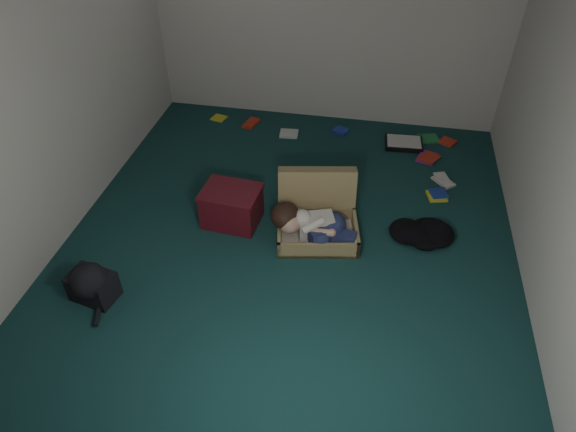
% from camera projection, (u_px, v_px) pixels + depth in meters
% --- Properties ---
extents(floor, '(4.50, 4.50, 0.00)m').
position_uv_depth(floor, '(291.00, 235.00, 4.72)').
color(floor, '#143939').
rests_on(floor, ground).
extents(wall_back, '(4.50, 0.00, 4.50)m').
position_uv_depth(wall_back, '(329.00, 10.00, 5.57)').
color(wall_back, silver).
rests_on(wall_back, ground).
extents(wall_front, '(4.50, 0.00, 4.50)m').
position_uv_depth(wall_front, '(196.00, 356.00, 2.19)').
color(wall_front, silver).
rests_on(wall_front, ground).
extents(wall_left, '(0.00, 4.50, 4.50)m').
position_uv_depth(wall_left, '(50.00, 85.00, 4.17)').
color(wall_left, silver).
rests_on(wall_left, ground).
extents(wall_right, '(0.00, 4.50, 4.50)m').
position_uv_depth(wall_right, '(572.00, 133.00, 3.59)').
color(wall_right, silver).
rests_on(wall_right, ground).
extents(suitcase, '(0.83, 0.82, 0.53)m').
position_uv_depth(suitcase, '(317.00, 215.00, 4.68)').
color(suitcase, '#9E8A57').
rests_on(suitcase, floor).
extents(person, '(0.80, 0.39, 0.33)m').
position_uv_depth(person, '(313.00, 225.00, 4.52)').
color(person, silver).
rests_on(person, suitcase).
extents(maroon_bin, '(0.55, 0.45, 0.36)m').
position_uv_depth(maroon_bin, '(232.00, 206.00, 4.75)').
color(maroon_bin, '#521019').
rests_on(maroon_bin, floor).
extents(backpack, '(0.50, 0.43, 0.26)m').
position_uv_depth(backpack, '(93.00, 285.00, 4.06)').
color(backpack, black).
rests_on(backpack, floor).
extents(clothing_pile, '(0.59, 0.54, 0.15)m').
position_uv_depth(clothing_pile, '(423.00, 234.00, 4.61)').
color(clothing_pile, black).
rests_on(clothing_pile, floor).
extents(paper_tray, '(0.44, 0.34, 0.06)m').
position_uv_depth(paper_tray, '(404.00, 143.00, 5.87)').
color(paper_tray, black).
rests_on(paper_tray, floor).
extents(book_scatter, '(2.98, 1.32, 0.02)m').
position_uv_depth(book_scatter, '(364.00, 145.00, 5.87)').
color(book_scatter, yellow).
rests_on(book_scatter, floor).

